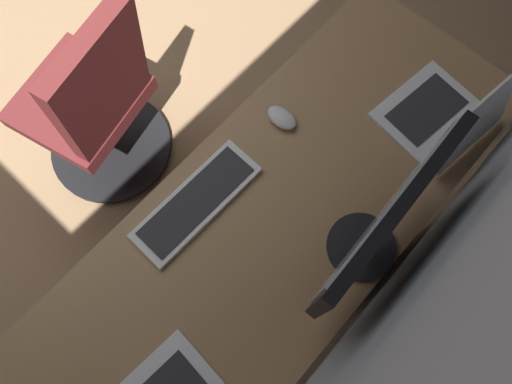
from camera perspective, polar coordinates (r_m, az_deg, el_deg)
floor_plane at (r=2.92m, az=-26.03°, el=18.37°), size 5.23×5.23×0.00m
desk at (r=1.44m, az=1.48°, el=-5.05°), size 1.83×0.67×0.73m
drawer_pedestal at (r=1.78m, az=5.89°, el=-3.64°), size 0.40×0.51×0.69m
monitor_primary at (r=1.16m, az=15.09°, el=-3.79°), size 0.52×0.20×0.43m
laptop_left at (r=1.56m, az=22.00°, el=8.59°), size 0.33×0.32×0.22m
keyboard_main at (r=1.39m, az=-7.29°, el=-1.21°), size 0.42×0.15×0.02m
mouse_main at (r=1.48m, az=3.16°, el=9.03°), size 0.06×0.10×0.03m
office_chair at (r=1.93m, az=-18.95°, el=9.42°), size 0.56×0.59×0.97m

